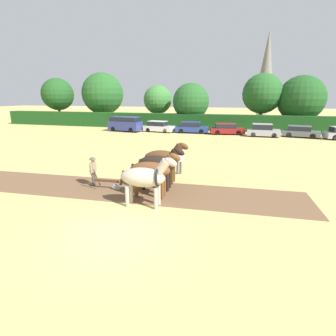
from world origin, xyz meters
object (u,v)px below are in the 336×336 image
Objects in this scene: draft_horse_lead_left at (145,177)px; farmer_at_plow at (93,169)px; tree_far_left at (58,94)px; farmer_beside_team at (179,159)px; parked_van at (125,124)px; church_spire at (266,72)px; draft_horse_lead_right at (152,170)px; tree_center at (191,102)px; parked_car_left at (159,127)px; tree_left at (103,94)px; parked_car_center at (227,129)px; parked_car_center_left at (192,128)px; parked_car_center_right at (263,131)px; tree_center_right at (262,94)px; parked_car_right at (300,132)px; tree_center_left at (158,100)px; draft_horse_trail_left at (158,164)px; tree_right at (301,99)px; plow at (109,183)px; draft_horse_trail_right at (163,159)px.

farmer_at_plow is at bearing 149.99° from draft_horse_lead_left.
farmer_beside_team is (30.04, -27.21, -4.29)m from tree_far_left.
parked_van is (-12.42, 24.48, -0.29)m from draft_horse_lead_left.
church_spire is at bearing 70.55° from farmer_at_plow.
draft_horse_lead_right is at bearing -46.66° from tree_far_left.
tree_center is 7.68m from parked_car_left.
farmer_at_plow is (0.32, -29.28, -3.18)m from tree_center.
tree_far_left reaches higher than parked_van.
parked_car_left is (13.26, -8.27, -4.64)m from tree_left.
draft_horse_lead_right reaches higher than parked_car_center.
parked_car_center_left is (-2.85, 25.51, -0.63)m from draft_horse_lead_left.
parked_car_left is at bearing -18.58° from tree_far_left.
parked_car_center_right is (27.28, -8.97, -4.61)m from tree_left.
tree_center_right is at bearing -93.90° from church_spire.
draft_horse_lead_right is (29.72, -31.49, -3.92)m from tree_far_left.
parked_van is at bearing 173.42° from farmer_beside_team.
tree_center_right is 2.09× the size of parked_car_center_right.
parked_car_right is at bearing -14.75° from tree_left.
farmer_beside_team reaches higher than parked_car_right.
parked_car_center is 1.19× the size of parked_car_center_right.
tree_center_left reaches higher than parked_car_center_left.
tree_center_left is at bearing 104.70° from draft_horse_trail_left.
draft_horse_lead_left is at bearing -97.80° from church_spire.
tree_right is 16.69m from parked_car_center_left.
parked_van is at bearing -176.24° from parked_car_center_left.
church_spire reaches higher than tree_center_right.
tree_right is 2.85× the size of draft_horse_lead_left.
plow is (-11.16, -59.70, -10.29)m from church_spire.
parked_car_center is at bearing 82.14° from draft_horse_lead_left.
tree_center_right is at bearing 31.64° from parked_van.
draft_horse_lead_right is 1.19m from draft_horse_trail_left.
parked_van is (-12.26, 22.10, -0.29)m from draft_horse_trail_left.
tree_center_left is 1.50× the size of parked_car_center_left.
parked_car_center is at bearing 75.35° from plow.
parked_car_left is (4.85, 0.73, -0.34)m from parked_van.
draft_horse_trail_left is at bearing -63.27° from parked_car_left.
draft_horse_lead_right is 1.66× the size of farmer_at_plow.
parked_car_center_right reaches higher than parked_car_center_left.
tree_far_left is 40.50m from farmer_at_plow.
parked_car_center_right is at bearing -93.02° from church_spire.
draft_horse_trail_left is (3.99, -28.82, -2.75)m from tree_center.
draft_horse_trail_left is 23.11m from parked_car_center_right.
draft_horse_lead_right is 25.17m from parked_car_left.
tree_center_left reaches higher than draft_horse_lead_right.
parked_car_center is at bearing 80.86° from draft_horse_trail_right.
draft_horse_lead_left is at bearing -86.03° from parked_car_center_left.
draft_horse_lead_left reaches higher than plow.
draft_horse_trail_right reaches higher than plow.
tree_far_left is 32.87m from parked_car_center.
tree_right is 0.39× the size of church_spire.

